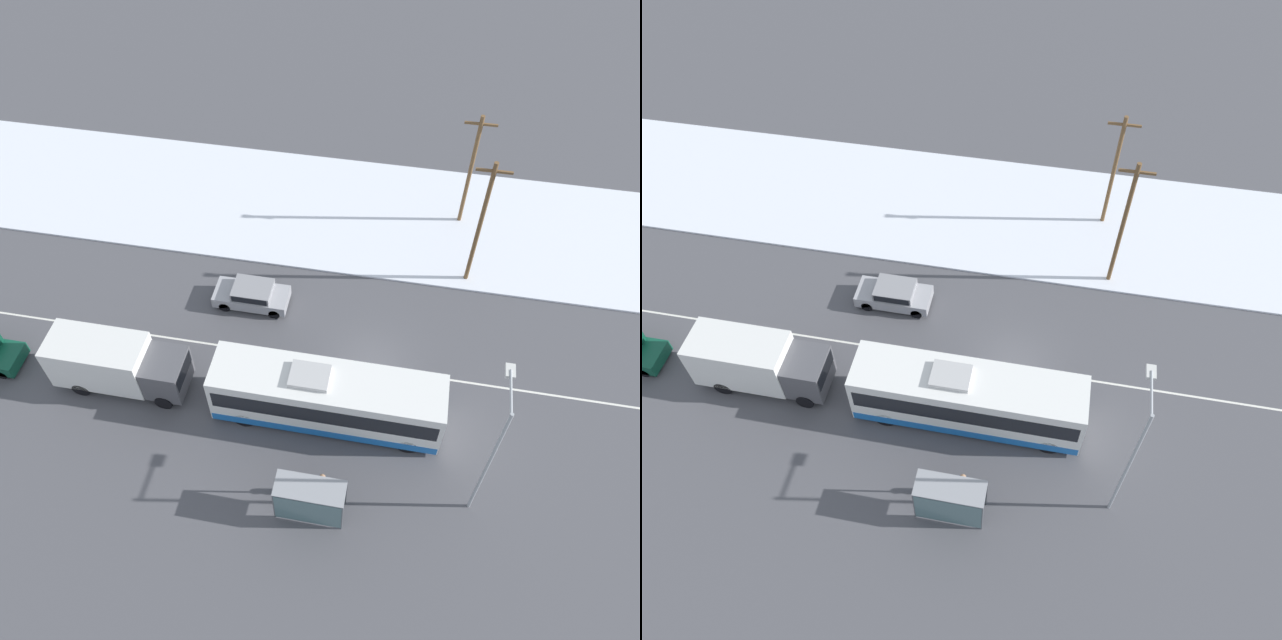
{
  "view_description": "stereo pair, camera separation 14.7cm",
  "coord_description": "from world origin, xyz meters",
  "views": [
    {
      "loc": [
        0.68,
        -18.22,
        26.77
      ],
      "look_at": [
        -2.92,
        1.56,
        1.4
      ],
      "focal_mm": 35.0,
      "sensor_mm": 36.0,
      "label": 1
    },
    {
      "loc": [
        0.82,
        -18.2,
        26.77
      ],
      "look_at": [
        -2.92,
        1.56,
        1.4
      ],
      "focal_mm": 35.0,
      "sensor_mm": 36.0,
      "label": 2
    }
  ],
  "objects": [
    {
      "name": "lane_marking_center",
      "position": [
        0.0,
        0.0,
        0.0
      ],
      "size": [
        60.0,
        0.12,
        0.0
      ],
      "color": "silver",
      "rests_on": "ground_plane"
    },
    {
      "name": "utility_pole_roadside",
      "position": [
        4.62,
        7.14,
        4.3
      ],
      "size": [
        1.8,
        0.24,
        8.23
      ],
      "color": "brown",
      "rests_on": "ground_plane"
    },
    {
      "name": "pedestrian_at_stop",
      "position": [
        -1.24,
        -7.08,
        1.09
      ],
      "size": [
        0.64,
        0.28,
        1.77
      ],
      "color": "#23232D",
      "rests_on": "ground_plane"
    },
    {
      "name": "box_truck",
      "position": [
        -12.19,
        -3.07,
        1.69
      ],
      "size": [
        6.66,
        2.3,
        3.08
      ],
      "color": "silver",
      "rests_on": "ground_plane"
    },
    {
      "name": "snow_lot",
      "position": [
        0.0,
        11.48,
        0.06
      ],
      "size": [
        80.0,
        10.49,
        0.12
      ],
      "color": "silver",
      "rests_on": "ground_plane"
    },
    {
      "name": "sedan_car",
      "position": [
        -7.02,
        3.19,
        0.75
      ],
      "size": [
        4.1,
        1.8,
        1.36
      ],
      "rotation": [
        0.0,
        0.0,
        3.14
      ],
      "color": "#9E9EA3",
      "rests_on": "ground_plane"
    },
    {
      "name": "bus_shelter",
      "position": [
        -1.61,
        -8.25,
        1.68
      ],
      "size": [
        3.0,
        1.2,
        2.4
      ],
      "color": "gray",
      "rests_on": "ground_plane"
    },
    {
      "name": "streetlamp",
      "position": [
        5.24,
        -6.13,
        5.02
      ],
      "size": [
        0.36,
        2.31,
        8.11
      ],
      "color": "#9EA3A8",
      "rests_on": "ground_plane"
    },
    {
      "name": "utility_pole_snowlot",
      "position": [
        4.03,
        12.03,
        3.94
      ],
      "size": [
        1.8,
        0.24,
        7.51
      ],
      "color": "brown",
      "rests_on": "ground_plane"
    },
    {
      "name": "ground_plane",
      "position": [
        0.0,
        0.0,
        0.0
      ],
      "size": [
        120.0,
        120.0,
        0.0
      ],
      "primitive_type": "plane",
      "color": "#4C4C51"
    },
    {
      "name": "city_bus",
      "position": [
        -1.72,
        -3.17,
        1.68
      ],
      "size": [
        10.82,
        2.57,
        3.44
      ],
      "color": "white",
      "rests_on": "ground_plane"
    }
  ]
}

